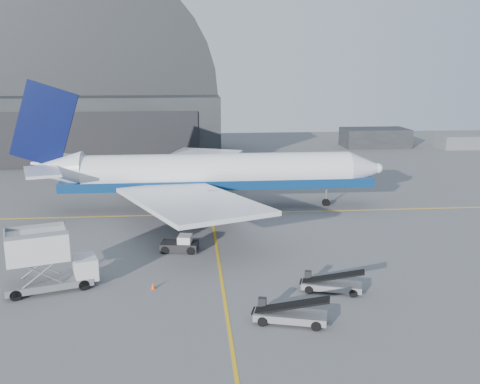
{
  "coord_description": "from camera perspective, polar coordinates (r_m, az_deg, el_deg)",
  "views": [
    {
      "loc": [
        -2.3,
        -41.6,
        17.11
      ],
      "look_at": [
        2.68,
        11.96,
        4.5
      ],
      "focal_mm": 40.0,
      "sensor_mm": 36.0,
      "label": 1
    }
  ],
  "objects": [
    {
      "name": "traffic_cone",
      "position": [
        43.39,
        -9.24,
        -9.85
      ],
      "size": [
        0.37,
        0.37,
        0.53
      ],
      "color": "#EC3B07",
      "rests_on": "ground"
    },
    {
      "name": "pushback_tug",
      "position": [
        51.37,
        -6.34,
        -5.63
      ],
      "size": [
        3.76,
        2.55,
        1.61
      ],
      "rotation": [
        0.0,
        0.0,
        -0.17
      ],
      "color": "black",
      "rests_on": "ground"
    },
    {
      "name": "belt_loader_a",
      "position": [
        37.62,
        5.29,
        -12.87
      ],
      "size": [
        5.38,
        2.97,
        2.01
      ],
      "rotation": [
        0.0,
        0.0,
        -0.27
      ],
      "color": "slate",
      "rests_on": "ground"
    },
    {
      "name": "hangar",
      "position": [
        108.62,
        -15.93,
        8.7
      ],
      "size": [
        50.0,
        28.3,
        28.0
      ],
      "color": "black",
      "rests_on": "ground"
    },
    {
      "name": "catering_truck",
      "position": [
        44.5,
        -19.93,
        -6.92
      ],
      "size": [
        7.37,
        4.57,
        4.76
      ],
      "rotation": [
        0.0,
        0.0,
        0.32
      ],
      "color": "slate",
      "rests_on": "ground"
    },
    {
      "name": "airliner",
      "position": [
        65.39,
        -3.91,
        1.99
      ],
      "size": [
        45.18,
        43.81,
        15.86
      ],
      "color": "white",
      "rests_on": "ground"
    },
    {
      "name": "belt_loader_b",
      "position": [
        42.88,
        9.66,
        -9.68
      ],
      "size": [
        5.02,
        2.89,
        1.88
      ],
      "rotation": [
        0.0,
        0.0,
        -0.3
      ],
      "color": "slate",
      "rests_on": "ground"
    },
    {
      "name": "distant_bldg_b",
      "position": [
        124.86,
        22.14,
        4.35
      ],
      "size": [
        8.0,
        6.0,
        2.8
      ],
      "primitive_type": "cube",
      "color": "slate",
      "rests_on": "ground"
    },
    {
      "name": "ground",
      "position": [
        45.05,
        -2.01,
        -9.14
      ],
      "size": [
        200.0,
        200.0,
        0.0
      ],
      "primitive_type": "plane",
      "color": "#565659",
      "rests_on": "ground"
    },
    {
      "name": "taxi_lines",
      "position": [
        56.95,
        -2.76,
        -4.3
      ],
      "size": [
        80.0,
        42.12,
        0.02
      ],
      "color": "gold",
      "rests_on": "ground"
    },
    {
      "name": "distant_bldg_a",
      "position": [
        121.75,
        14.13,
        4.72
      ],
      "size": [
        14.0,
        8.0,
        4.0
      ],
      "primitive_type": "cube",
      "color": "black",
      "rests_on": "ground"
    }
  ]
}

